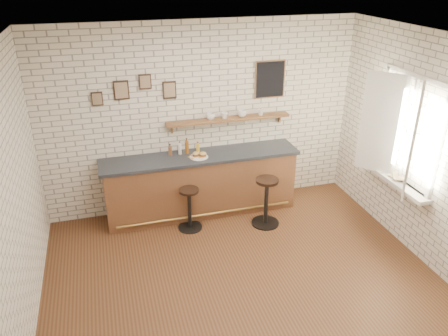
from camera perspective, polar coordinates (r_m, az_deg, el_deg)
The scene contains 21 objects.
ground at distance 5.94m, azimuth 2.12°, elevation -13.64°, with size 5.00×5.00×0.00m, color #57351D.
bar_counter at distance 7.01m, azimuth -2.99°, elevation -2.08°, with size 3.10×0.65×1.01m.
sandwich_plate at distance 6.72m, azimuth -3.32°, elevation 1.47°, with size 0.28×0.28×0.01m, color white.
ciabatta_sandwich at distance 6.70m, azimuth -3.24°, elevation 1.80°, with size 0.23×0.16×0.07m.
potato_chips at distance 6.71m, azimuth -3.43°, elevation 1.51°, with size 0.26×0.19×0.00m.
bitters_bottle_brown at distance 6.80m, azimuth -7.04°, elevation 2.26°, with size 0.06×0.06×0.19m.
bitters_bottle_white at distance 6.82m, azimuth -5.79°, elevation 2.47°, with size 0.05×0.05×0.21m.
bitters_bottle_amber at distance 6.83m, azimuth -4.86°, elevation 2.72°, with size 0.06×0.06×0.25m.
condiment_bottle_yellow at distance 6.87m, azimuth -3.43°, elevation 2.64°, with size 0.05×0.05×0.17m.
bar_stool_left at distance 6.66m, azimuth -4.53°, elevation -5.17°, with size 0.39×0.39×0.67m.
bar_stool_right at distance 6.74m, azimuth 5.54°, elevation -4.22°, with size 0.44×0.44×0.78m.
wall_shelf at distance 6.92m, azimuth 0.61°, elevation 6.37°, with size 2.00×0.18×0.18m.
shelf_cup_a at distance 6.82m, azimuth -1.78°, elevation 6.73°, with size 0.13×0.13×0.10m, color white.
shelf_cup_b at distance 6.88m, azimuth 0.06°, elevation 6.87°, with size 0.11×0.11×0.10m, color white.
shelf_cup_c at distance 6.96m, azimuth 2.37°, elevation 7.12°, with size 0.14×0.14×0.11m, color white.
shelf_cup_d at distance 7.06m, azimuth 4.81°, elevation 7.24°, with size 0.09×0.09×0.09m, color white.
back_wall_decor at distance 6.78m, azimuth -0.99°, elevation 10.98°, with size 2.96×0.02×0.56m.
window_sill at distance 6.70m, azimuth 21.35°, elevation -1.53°, with size 0.20×1.35×0.06m.
casement_window at distance 6.39m, azimuth 22.09°, elevation 4.42°, with size 0.40×1.30×1.56m.
book_lower at distance 6.66m, azimuth 21.34°, elevation -1.31°, with size 0.17×0.23×0.02m, color tan.
book_upper at distance 6.68m, azimuth 21.19°, elevation -1.02°, with size 0.16×0.22×0.02m, color tan.
Camera 1 is at (-1.47, -4.36, 3.75)m, focal length 35.00 mm.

